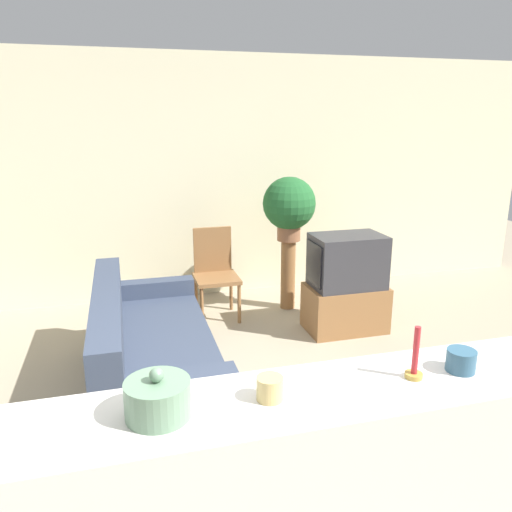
# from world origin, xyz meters

# --- Properties ---
(ground_plane) EXTENTS (14.00, 14.00, 0.00)m
(ground_plane) POSITION_xyz_m (0.00, 0.00, 0.00)
(ground_plane) COLOR tan
(wall_back) EXTENTS (9.00, 0.06, 2.70)m
(wall_back) POSITION_xyz_m (0.00, 3.43, 1.35)
(wall_back) COLOR beige
(wall_back) RESTS_ON ground_plane
(couch) EXTENTS (0.85, 1.96, 0.80)m
(couch) POSITION_xyz_m (-0.47, 1.37, 0.28)
(couch) COLOR #384256
(couch) RESTS_ON ground_plane
(tv_stand) EXTENTS (0.76, 0.47, 0.45)m
(tv_stand) POSITION_xyz_m (1.45, 2.00, 0.22)
(tv_stand) COLOR olive
(tv_stand) RESTS_ON ground_plane
(television) EXTENTS (0.68, 0.45, 0.50)m
(television) POSITION_xyz_m (1.44, 2.00, 0.70)
(television) COLOR #333338
(television) RESTS_ON tv_stand
(wooden_chair) EXTENTS (0.44, 0.44, 0.92)m
(wooden_chair) POSITION_xyz_m (0.30, 2.70, 0.51)
(wooden_chair) COLOR olive
(wooden_chair) RESTS_ON ground_plane
(plant_stand) EXTENTS (0.16, 0.16, 0.76)m
(plant_stand) POSITION_xyz_m (1.10, 2.71, 0.38)
(plant_stand) COLOR olive
(plant_stand) RESTS_ON ground_plane
(potted_plant) EXTENTS (0.56, 0.56, 0.67)m
(potted_plant) POSITION_xyz_m (1.10, 2.71, 1.14)
(potted_plant) COLOR #8E5B3D
(potted_plant) RESTS_ON plant_stand
(foreground_counter) EXTENTS (2.53, 0.44, 1.03)m
(foreground_counter) POSITION_xyz_m (0.00, -0.62, 0.51)
(foreground_counter) COLOR silver
(foreground_counter) RESTS_ON ground_plane
(decorative_bowl) EXTENTS (0.23, 0.23, 0.18)m
(decorative_bowl) POSITION_xyz_m (-0.52, -0.62, 1.09)
(decorative_bowl) COLOR gray
(decorative_bowl) RESTS_ON foreground_counter
(candle_jar) EXTENTS (0.10, 0.10, 0.09)m
(candle_jar) POSITION_xyz_m (-0.12, -0.62, 1.07)
(candle_jar) COLOR tan
(candle_jar) RESTS_ON foreground_counter
(candlestick) EXTENTS (0.07, 0.07, 0.22)m
(candlestick) POSITION_xyz_m (0.47, -0.62, 1.09)
(candlestick) COLOR #B7933D
(candlestick) RESTS_ON foreground_counter
(coffee_tin) EXTENTS (0.12, 0.12, 0.09)m
(coffee_tin) POSITION_xyz_m (0.69, -0.62, 1.07)
(coffee_tin) COLOR #335B75
(coffee_tin) RESTS_ON foreground_counter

